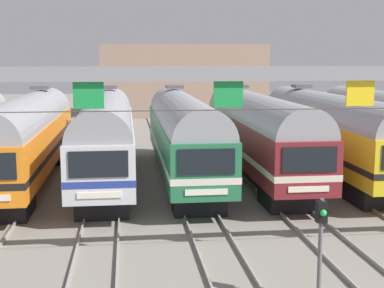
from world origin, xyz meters
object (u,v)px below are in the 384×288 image
(commuter_train_silver, at_px, (106,133))
(commuter_train_maroon, at_px, (257,131))
(yard_signal_mast, at_px, (321,231))
(commuter_train_yellow, at_px, (328,130))
(commuter_train_orange, at_px, (27,135))
(commuter_train_green, at_px, (183,132))
(catenary_gantry, at_px, (228,100))

(commuter_train_silver, relative_size, commuter_train_maroon, 1.00)
(commuter_train_maroon, relative_size, yard_signal_mast, 6.10)
(commuter_train_silver, relative_size, commuter_train_yellow, 1.00)
(commuter_train_orange, xyz_separation_m, commuter_train_yellow, (16.79, 0.00, 0.00))
(commuter_train_silver, height_order, yard_signal_mast, commuter_train_silver)
(commuter_train_orange, bearing_deg, commuter_train_silver, 0.00)
(commuter_train_green, height_order, catenary_gantry, catenary_gantry)
(catenary_gantry, bearing_deg, commuter_train_orange, 121.87)
(commuter_train_green, relative_size, commuter_train_maroon, 1.00)
(commuter_train_yellow, bearing_deg, commuter_train_orange, 180.00)
(commuter_train_orange, bearing_deg, commuter_train_green, 0.00)
(yard_signal_mast, bearing_deg, commuter_train_maroon, 82.59)
(catenary_gantry, distance_m, yard_signal_mast, 4.77)
(catenary_gantry, bearing_deg, commuter_train_yellow, 58.13)
(commuter_train_silver, distance_m, commuter_train_maroon, 8.39)
(commuter_train_maroon, xyz_separation_m, yard_signal_mast, (-2.10, -16.13, -0.62))
(commuter_train_silver, bearing_deg, commuter_train_maroon, 0.00)
(catenary_gantry, bearing_deg, yard_signal_mast, -51.40)
(commuter_train_orange, xyz_separation_m, commuter_train_silver, (4.20, 0.00, 0.00))
(commuter_train_maroon, bearing_deg, commuter_train_orange, 180.00)
(commuter_train_green, distance_m, catenary_gantry, 13.78)
(commuter_train_maroon, height_order, yard_signal_mast, commuter_train_maroon)
(commuter_train_orange, height_order, catenary_gantry, catenary_gantry)
(commuter_train_maroon, distance_m, yard_signal_mast, 16.28)
(yard_signal_mast, bearing_deg, commuter_train_silver, 111.32)
(commuter_train_green, bearing_deg, commuter_train_orange, 180.00)
(commuter_train_green, height_order, yard_signal_mast, commuter_train_green)
(commuter_train_orange, bearing_deg, catenary_gantry, -58.13)
(commuter_train_silver, xyz_separation_m, catenary_gantry, (4.20, -13.50, 2.76))
(commuter_train_green, distance_m, commuter_train_yellow, 8.39)
(commuter_train_orange, xyz_separation_m, commuter_train_maroon, (12.59, 0.00, 0.00))
(catenary_gantry, bearing_deg, commuter_train_green, 90.00)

